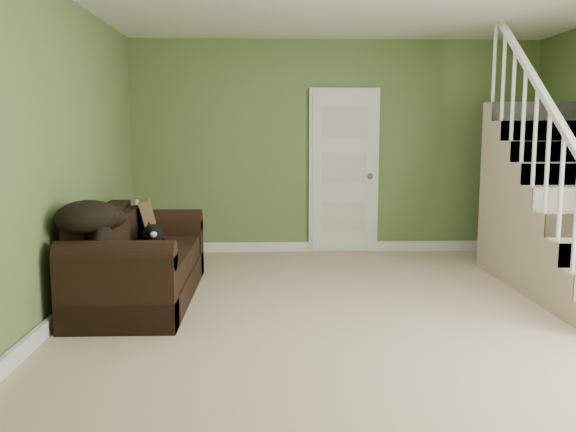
{
  "coord_description": "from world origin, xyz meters",
  "views": [
    {
      "loc": [
        -0.84,
        -4.79,
        1.49
      ],
      "look_at": [
        -0.67,
        0.33,
        0.78
      ],
      "focal_mm": 38.0,
      "sensor_mm": 36.0,
      "label": 1
    }
  ],
  "objects": [
    {
      "name": "floor",
      "position": [
        0.0,
        0.0,
        0.0
      ],
      "size": [
        5.0,
        5.5,
        0.01
      ],
      "primitive_type": "cube",
      "color": "#C7AB8F",
      "rests_on": "ground"
    },
    {
      "name": "wall_back",
      "position": [
        0.0,
        2.75,
        1.3
      ],
      "size": [
        5.0,
        0.04,
        2.6
      ],
      "primitive_type": "cube",
      "color": "#5D7740",
      "rests_on": "floor"
    },
    {
      "name": "wall_front",
      "position": [
        0.0,
        -2.75,
        1.3
      ],
      "size": [
        5.0,
        0.04,
        2.6
      ],
      "primitive_type": "cube",
      "color": "#5D7740",
      "rests_on": "floor"
    },
    {
      "name": "wall_left",
      "position": [
        -2.5,
        0.0,
        1.3
      ],
      "size": [
        0.04,
        5.5,
        2.6
      ],
      "primitive_type": "cube",
      "color": "#5D7740",
      "rests_on": "floor"
    },
    {
      "name": "baseboard_back",
      "position": [
        0.0,
        2.72,
        0.06
      ],
      "size": [
        5.0,
        0.04,
        0.12
      ],
      "primitive_type": "cube",
      "color": "white",
      "rests_on": "floor"
    },
    {
      "name": "baseboard_left",
      "position": [
        -2.47,
        0.0,
        0.06
      ],
      "size": [
        0.04,
        5.5,
        0.12
      ],
      "primitive_type": "cube",
      "color": "white",
      "rests_on": "floor"
    },
    {
      "name": "door",
      "position": [
        0.1,
        2.71,
        1.01
      ],
      "size": [
        0.86,
        0.12,
        2.02
      ],
      "color": "white",
      "rests_on": "floor"
    },
    {
      "name": "staircase",
      "position": [
        1.99,
        0.97,
        0.64
      ],
      "size": [
        1.0,
        2.51,
        2.82
      ],
      "color": "#C7AB8F",
      "rests_on": "floor"
    },
    {
      "name": "sofa",
      "position": [
        -2.01,
        0.58,
        0.31
      ],
      "size": [
        0.89,
        2.05,
        0.81
      ],
      "color": "black",
      "rests_on": "floor"
    },
    {
      "name": "side_table",
      "position": [
        -2.25,
        1.66,
        0.28
      ],
      "size": [
        0.47,
        0.47,
        0.77
      ],
      "rotation": [
        0.0,
        0.0,
        0.04
      ],
      "color": "black",
      "rests_on": "floor"
    },
    {
      "name": "cat",
      "position": [
        -1.92,
        0.86,
        0.54
      ],
      "size": [
        0.3,
        0.52,
        0.25
      ],
      "rotation": [
        0.0,
        0.0,
        0.22
      ],
      "color": "black",
      "rests_on": "sofa"
    },
    {
      "name": "banana",
      "position": [
        -1.79,
        0.01,
        0.46
      ],
      "size": [
        0.15,
        0.16,
        0.05
      ],
      "primitive_type": "ellipsoid",
      "rotation": [
        0.0,
        0.0,
        0.71
      ],
      "color": "gold",
      "rests_on": "sofa"
    },
    {
      "name": "throw_pillow",
      "position": [
        -2.02,
        1.26,
        0.62
      ],
      "size": [
        0.27,
        0.45,
        0.43
      ],
      "primitive_type": "cube",
      "rotation": [
        0.0,
        -0.24,
        0.18
      ],
      "color": "#533921",
      "rests_on": "sofa"
    },
    {
      "name": "throw_blanket",
      "position": [
        -2.24,
        -0.08,
        0.84
      ],
      "size": [
        0.54,
        0.67,
        0.25
      ],
      "primitive_type": "ellipsoid",
      "rotation": [
        0.0,
        0.0,
        0.12
      ],
      "color": "black",
      "rests_on": "sofa"
    }
  ]
}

